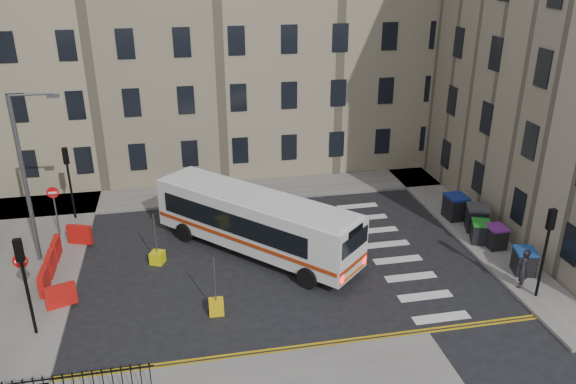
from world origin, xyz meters
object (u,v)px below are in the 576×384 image
object	(u,v)px
streetlamp	(24,179)
wheelie_bin_b	(496,237)
wheelie_bin_a	(524,261)
wheelie_bin_e	(455,207)
bollard_yellow	(158,257)
wheelie_bin_d	(476,218)
wheelie_bin_c	(480,232)
pedestrian	(523,268)
bus	(255,220)
bollard_chevron	(216,307)

from	to	relation	value
streetlamp	wheelie_bin_b	bearing A→B (deg)	-8.12
wheelie_bin_a	wheelie_bin_e	world-z (taller)	wheelie_bin_e
wheelie_bin_b	bollard_yellow	size ratio (longest dim) A/B	1.89
streetlamp	wheelie_bin_a	world-z (taller)	streetlamp
wheelie_bin_d	bollard_yellow	bearing A→B (deg)	-159.71
streetlamp	wheelie_bin_c	bearing A→B (deg)	-6.62
pedestrian	bus	bearing A→B (deg)	-71.73
wheelie_bin_e	pedestrian	distance (m)	7.05
wheelie_bin_b	wheelie_bin_e	xyz separation A→B (m)	(-0.42, 3.49, 0.11)
wheelie_bin_c	wheelie_bin_d	xyz separation A→B (m)	(0.49, 1.32, 0.11)
streetlamp	wheelie_bin_a	bearing A→B (deg)	-14.30
bus	bollard_chevron	size ratio (longest dim) A/B	16.20
wheelie_bin_b	wheelie_bin_d	size ratio (longest dim) A/B	0.75
wheelie_bin_d	bollard_chevron	xyz separation A→B (m)	(-14.15, -4.67, -0.53)
bollard_chevron	bollard_yellow	bearing A→B (deg)	117.71
bus	wheelie_bin_d	bearing A→B (deg)	-44.00
streetlamp	wheelie_bin_e	distance (m)	21.99
wheelie_bin_a	wheelie_bin_e	xyz separation A→B (m)	(-0.41, 5.97, 0.09)
wheelie_bin_b	wheelie_bin_c	bearing A→B (deg)	126.30
streetlamp	wheelie_bin_a	xyz separation A→B (m)	(22.12, -5.64, -3.60)
streetlamp	bollard_chevron	xyz separation A→B (m)	(8.00, -5.86, -4.04)
streetlamp	bollard_yellow	world-z (taller)	streetlamp
wheelie_bin_c	pedestrian	distance (m)	4.23
bus	pedestrian	distance (m)	12.37
wheelie_bin_c	bollard_chevron	size ratio (longest dim) A/B	2.14
wheelie_bin_b	pedestrian	distance (m)	3.66
wheelie_bin_b	wheelie_bin_d	bearing A→B (deg)	89.45
wheelie_bin_c	wheelie_bin_d	world-z (taller)	wheelie_bin_d
wheelie_bin_c	pedestrian	size ratio (longest dim) A/B	0.70
wheelie_bin_d	pedestrian	world-z (taller)	pedestrian
bollard_yellow	wheelie_bin_c	bearing A→B (deg)	-4.61
bus	wheelie_bin_c	xyz separation A→B (m)	(11.30, -1.47, -1.01)
streetlamp	wheelie_bin_c	xyz separation A→B (m)	(21.65, -2.51, -3.62)
wheelie_bin_b	bollard_chevron	bearing A→B (deg)	-169.16
pedestrian	bollard_chevron	world-z (taller)	pedestrian
bollard_yellow	wheelie_bin_b	bearing A→B (deg)	-6.69
wheelie_bin_e	bollard_chevron	bearing A→B (deg)	-158.60
wheelie_bin_b	wheelie_bin_c	world-z (taller)	wheelie_bin_b
wheelie_bin_c	pedestrian	xyz separation A→B (m)	(-0.32, -4.20, 0.35)
wheelie_bin_c	bollard_chevron	distance (m)	14.06
wheelie_bin_d	wheelie_bin_e	xyz separation A→B (m)	(-0.44, 1.52, 0.00)
pedestrian	bollard_chevron	distance (m)	13.38
pedestrian	bollard_chevron	xyz separation A→B (m)	(-13.33, 0.85, -0.77)
wheelie_bin_e	pedestrian	world-z (taller)	pedestrian
wheelie_bin_a	pedestrian	distance (m)	1.37
wheelie_bin_a	wheelie_bin_c	size ratio (longest dim) A/B	0.98
bus	wheelie_bin_d	size ratio (longest dim) A/B	6.46
streetlamp	bus	bearing A→B (deg)	-5.72
wheelie_bin_a	wheelie_bin_d	bearing A→B (deg)	105.09
bus	wheelie_bin_c	world-z (taller)	bus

